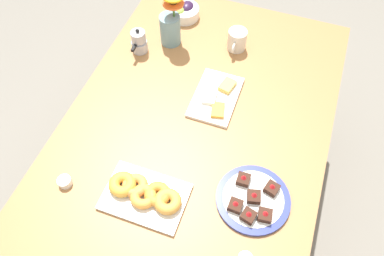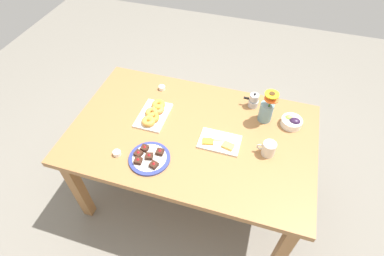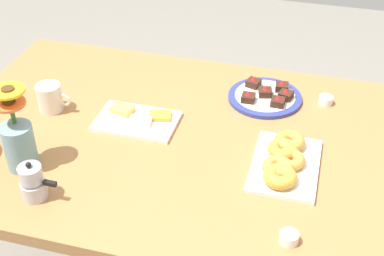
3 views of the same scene
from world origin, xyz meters
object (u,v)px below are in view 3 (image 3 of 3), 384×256
(cheese_platter, at_px, (137,120))
(croissant_platter, at_px, (284,161))
(jam_cup_berry, at_px, (326,100))
(moka_pot, at_px, (33,183))
(jam_cup_honey, at_px, (289,237))
(flower_vase, at_px, (19,141))
(dining_table, at_px, (192,160))
(dessert_plate, at_px, (265,96))
(coffee_mug, at_px, (50,97))

(cheese_platter, height_order, croissant_platter, croissant_platter)
(jam_cup_berry, distance_m, moka_pot, 0.99)
(jam_cup_honey, relative_size, flower_vase, 0.19)
(dining_table, height_order, moka_pot, moka_pot)
(dining_table, height_order, croissant_platter, croissant_platter)
(jam_cup_berry, relative_size, flower_vase, 0.19)
(jam_cup_berry, relative_size, dessert_plate, 0.19)
(coffee_mug, relative_size, croissant_platter, 0.41)
(jam_cup_berry, bearing_deg, flower_vase, -145.55)
(croissant_platter, height_order, moka_pot, moka_pot)
(dessert_plate, xyz_separation_m, flower_vase, (-0.62, -0.54, 0.08))
(coffee_mug, height_order, cheese_platter, coffee_mug)
(flower_vase, bearing_deg, croissant_platter, 14.61)
(jam_cup_honey, xyz_separation_m, dessert_plate, (-0.16, 0.63, -0.00))
(cheese_platter, bearing_deg, coffee_mug, -179.32)
(dining_table, distance_m, croissant_platter, 0.32)
(jam_cup_berry, distance_m, dessert_plate, 0.20)
(dining_table, height_order, jam_cup_berry, jam_cup_berry)
(coffee_mug, xyz_separation_m, dessert_plate, (0.68, 0.25, -0.04))
(dining_table, bearing_deg, moka_pot, -132.92)
(dining_table, relative_size, jam_cup_berry, 33.33)
(dessert_plate, bearing_deg, moka_pot, -128.91)
(coffee_mug, bearing_deg, croissant_platter, -6.92)
(coffee_mug, relative_size, cheese_platter, 0.45)
(jam_cup_berry, bearing_deg, moka_pot, -137.04)
(cheese_platter, relative_size, dessert_plate, 1.03)
(coffee_mug, relative_size, jam_cup_honey, 2.43)
(cheese_platter, distance_m, flower_vase, 0.39)
(croissant_platter, xyz_separation_m, jam_cup_berry, (0.09, 0.37, -0.01))
(flower_vase, bearing_deg, jam_cup_honey, -6.72)
(croissant_platter, height_order, jam_cup_honey, croissant_platter)
(coffee_mug, distance_m, jam_cup_honey, 0.92)
(moka_pot, bearing_deg, cheese_platter, 69.89)
(jam_cup_honey, distance_m, flower_vase, 0.79)
(cheese_platter, distance_m, dessert_plate, 0.45)
(dining_table, distance_m, cheese_platter, 0.22)
(croissant_platter, distance_m, dessert_plate, 0.37)
(cheese_platter, distance_m, moka_pot, 0.43)
(flower_vase, bearing_deg, cheese_platter, 49.83)
(jam_cup_berry, xyz_separation_m, dessert_plate, (-0.20, -0.03, -0.00))
(jam_cup_berry, bearing_deg, cheese_platter, -154.57)
(cheese_platter, relative_size, flower_vase, 1.03)
(croissant_platter, relative_size, jam_cup_berry, 5.98)
(dining_table, distance_m, jam_cup_honey, 0.50)
(dining_table, bearing_deg, cheese_platter, 169.60)
(jam_cup_honey, distance_m, jam_cup_berry, 0.66)
(jam_cup_honey, bearing_deg, coffee_mug, 155.69)
(dining_table, bearing_deg, coffee_mug, 176.32)
(jam_cup_honey, xyz_separation_m, moka_pot, (-0.68, -0.02, 0.03))
(croissant_platter, distance_m, moka_pot, 0.70)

